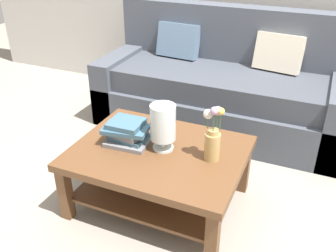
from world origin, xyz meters
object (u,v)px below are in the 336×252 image
coffee_table (159,165)px  flower_pitcher (213,138)px  book_stack_main (127,133)px  couch (222,88)px  glass_hurricane_vase (163,124)px

coffee_table → flower_pitcher: flower_pitcher is taller
coffee_table → book_stack_main: book_stack_main is taller
couch → flower_pitcher: bearing=-76.8°
couch → flower_pitcher: couch is taller
book_stack_main → flower_pitcher: flower_pitcher is taller
coffee_table → glass_hurricane_vase: bearing=53.7°
flower_pitcher → book_stack_main: bearing=-176.3°
book_stack_main → flower_pitcher: size_ratio=0.86×
coffee_table → flower_pitcher: size_ratio=3.00×
coffee_table → book_stack_main: (-0.23, -0.00, 0.20)m
book_stack_main → glass_hurricane_vase: size_ratio=1.02×
coffee_table → flower_pitcher: 0.44m
coffee_table → glass_hurricane_vase: 0.30m
couch → glass_hurricane_vase: (-0.03, -1.28, 0.25)m
book_stack_main → flower_pitcher: (0.57, 0.04, 0.08)m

